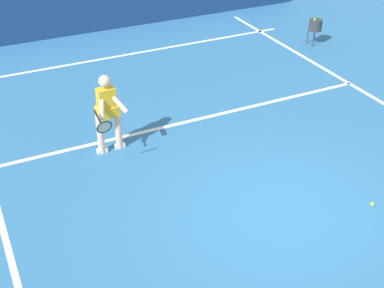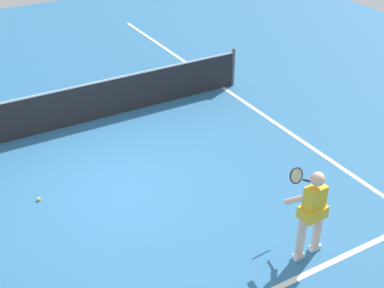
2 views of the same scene
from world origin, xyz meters
TOP-DOWN VIEW (x-y plane):
  - ground_plane at (0.00, 0.00)m, footprint 25.82×25.82m
  - court_back_wall at (0.00, -9.63)m, footprint 13.29×0.24m
  - baseline_marking at (0.00, -7.43)m, footprint 9.29×0.10m
  - service_line_marking at (0.00, -3.42)m, footprint 8.29×0.10m
  - tennis_player at (1.92, -3.04)m, footprint 0.75×0.97m
  - tennis_ball_mid at (-1.39, 0.42)m, footprint 0.07×0.07m
  - ball_hopper at (-4.94, -5.91)m, footprint 0.36×0.36m

SIDE VIEW (x-z plane):
  - ground_plane at x=0.00m, z-range 0.00..0.00m
  - baseline_marking at x=0.00m, z-range 0.00..0.01m
  - service_line_marking at x=0.00m, z-range 0.00..0.01m
  - tennis_ball_mid at x=-1.39m, z-range 0.00..0.07m
  - ball_hopper at x=-4.94m, z-range 0.17..0.92m
  - court_back_wall at x=0.00m, z-range 0.00..1.69m
  - tennis_player at x=1.92m, z-range 0.07..1.62m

